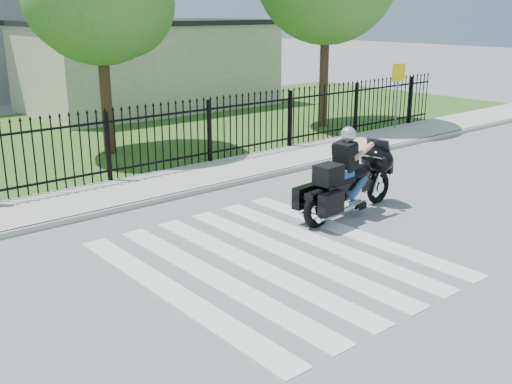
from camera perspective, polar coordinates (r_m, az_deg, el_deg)
ground at (r=10.34m, az=1.59°, el=-6.43°), size 120.00×120.00×0.00m
crosswalk at (r=10.34m, az=1.59°, el=-6.40°), size 5.00×5.50×0.01m
sidewalk at (r=14.22m, az=-11.87°, el=0.07°), size 40.00×2.00×0.12m
curb at (r=13.38m, az=-9.82°, el=-0.88°), size 40.00×0.12×0.12m
grass_strip at (r=20.52m, az=-21.27°, el=4.29°), size 40.00×12.00×0.02m
iron_fence at (r=14.88m, az=-13.91°, el=4.04°), size 26.00×0.04×1.80m
building_low at (r=26.75m, az=-10.16°, el=11.66°), size 10.00×6.00×3.50m
building_low_roof at (r=26.65m, az=-10.37°, el=15.62°), size 10.20×6.20×0.20m
motorcycle_rider at (r=12.44m, az=8.75°, el=1.28°), size 2.89×1.07×1.91m
traffic_sign at (r=21.46m, az=13.38°, el=10.11°), size 0.47×0.20×2.23m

